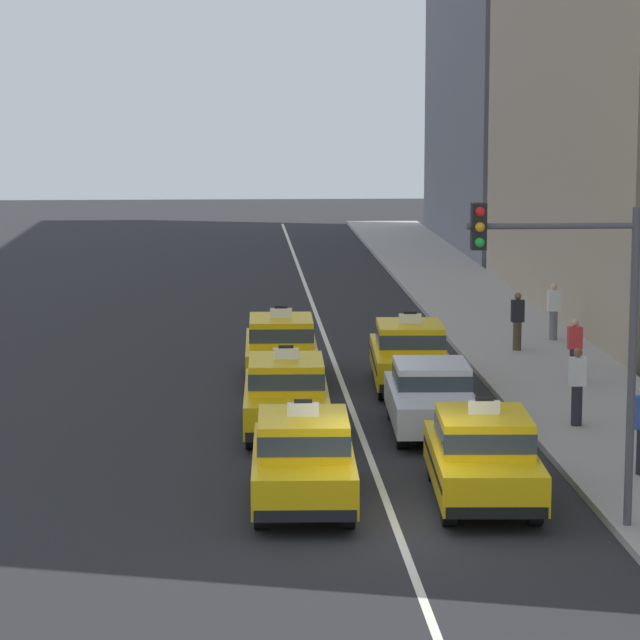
# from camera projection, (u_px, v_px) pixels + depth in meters

# --- Properties ---
(ground_plane) EXTENTS (160.00, 160.00, 0.00)m
(ground_plane) POSITION_uv_depth(u_px,v_px,m) (395.00, 526.00, 26.07)
(ground_plane) COLOR #232326
(lane_stripe_left_right) EXTENTS (0.14, 80.00, 0.01)m
(lane_stripe_left_right) POSITION_uv_depth(u_px,v_px,m) (325.00, 338.00, 45.82)
(lane_stripe_left_right) COLOR silver
(lane_stripe_left_right) RESTS_ON ground
(sidewalk_curb) EXTENTS (4.00, 90.00, 0.15)m
(sidewalk_curb) POSITION_uv_depth(u_px,v_px,m) (542.00, 363.00, 41.18)
(sidewalk_curb) COLOR #9E9993
(sidewalk_curb) RESTS_ON ground
(taxi_left_nearest) EXTENTS (1.94, 4.61, 1.96)m
(taxi_left_nearest) POSITION_uv_depth(u_px,v_px,m) (303.00, 457.00, 27.24)
(taxi_left_nearest) COLOR black
(taxi_left_nearest) RESTS_ON ground
(taxi_left_second) EXTENTS (1.92, 4.60, 1.96)m
(taxi_left_second) POSITION_uv_depth(u_px,v_px,m) (286.00, 394.00, 32.99)
(taxi_left_second) COLOR black
(taxi_left_second) RESTS_ON ground
(taxi_left_third) EXTENTS (1.89, 4.59, 1.96)m
(taxi_left_third) POSITION_uv_depth(u_px,v_px,m) (281.00, 347.00, 38.99)
(taxi_left_third) COLOR black
(taxi_left_third) RESTS_ON ground
(taxi_right_nearest) EXTENTS (2.03, 4.64, 1.96)m
(taxi_right_nearest) POSITION_uv_depth(u_px,v_px,m) (483.00, 455.00, 27.42)
(taxi_right_nearest) COLOR black
(taxi_right_nearest) RESTS_ON ground
(sedan_right_second) EXTENTS (1.91, 4.36, 1.58)m
(sedan_right_second) POSITION_uv_depth(u_px,v_px,m) (431.00, 395.00, 32.97)
(sedan_right_second) COLOR black
(sedan_right_second) RESTS_ON ground
(taxi_right_third) EXTENTS (2.02, 4.64, 1.96)m
(taxi_right_third) POSITION_uv_depth(u_px,v_px,m) (409.00, 354.00, 38.03)
(taxi_right_third) COLOR black
(taxi_right_third) RESTS_ON ground
(pedestrian_near_crosswalk) EXTENTS (0.36, 0.24, 1.67)m
(pedestrian_near_crosswalk) POSITION_uv_depth(u_px,v_px,m) (554.00, 311.00, 44.52)
(pedestrian_near_crosswalk) COLOR slate
(pedestrian_near_crosswalk) RESTS_ON sidewalk_curb
(pedestrian_by_storefront) EXTENTS (0.36, 0.24, 1.64)m
(pedestrian_by_storefront) POSITION_uv_depth(u_px,v_px,m) (517.00, 321.00, 42.74)
(pedestrian_by_storefront) COLOR #473828
(pedestrian_by_storefront) RESTS_ON sidewalk_curb
(pedestrian_trailing) EXTENTS (0.36, 0.24, 1.72)m
(pedestrian_trailing) POSITION_uv_depth(u_px,v_px,m) (577.00, 386.00, 33.08)
(pedestrian_trailing) COLOR #23232D
(pedestrian_trailing) RESTS_ON sidewalk_curb
(pedestrian_far_corner) EXTENTS (0.36, 0.24, 1.55)m
(pedestrian_far_corner) POSITION_uv_depth(u_px,v_px,m) (575.00, 349.00, 38.42)
(pedestrian_far_corner) COLOR #23232D
(pedestrian_far_corner) RESTS_ON sidewalk_curb
(traffic_light_pole) EXTENTS (2.87, 0.33, 5.58)m
(traffic_light_pole) POSITION_uv_depth(u_px,v_px,m) (576.00, 309.00, 24.98)
(traffic_light_pole) COLOR #47474C
(traffic_light_pole) RESTS_ON ground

